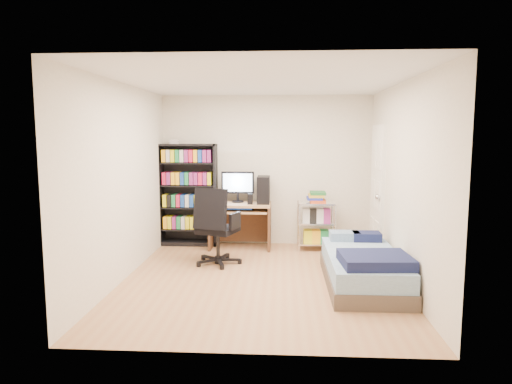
# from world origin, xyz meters

# --- Properties ---
(room) EXTENTS (3.58, 4.08, 2.58)m
(room) POSITION_xyz_m (0.00, 0.00, 1.25)
(room) COLOR #AD8056
(room) RESTS_ON ground
(media_shelf) EXTENTS (0.96, 0.32, 1.77)m
(media_shelf) POSITION_xyz_m (-1.30, 1.84, 0.87)
(media_shelf) COLOR black
(media_shelf) RESTS_ON room
(computer_desk) EXTENTS (0.99, 0.58, 1.25)m
(computer_desk) POSITION_xyz_m (-0.31, 1.70, 0.68)
(computer_desk) COLOR tan
(computer_desk) RESTS_ON room
(office_chair) EXTENTS (0.84, 0.84, 1.12)m
(office_chair) POSITION_xyz_m (-0.66, 0.67, 0.36)
(office_chair) COLOR black
(office_chair) RESTS_ON room
(wire_cart) EXTENTS (0.60, 0.43, 0.95)m
(wire_cart) POSITION_xyz_m (0.82, 1.64, 0.62)
(wire_cart) COLOR silver
(wire_cart) RESTS_ON room
(bed) EXTENTS (0.90, 1.81, 0.51)m
(bed) POSITION_xyz_m (1.28, -0.13, 0.23)
(bed) COLOR #51463C
(bed) RESTS_ON room
(door) EXTENTS (0.12, 0.80, 2.00)m
(door) POSITION_xyz_m (1.72, 1.35, 1.00)
(door) COLOR white
(door) RESTS_ON room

